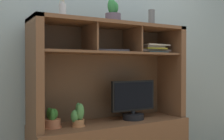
{
  "coord_description": "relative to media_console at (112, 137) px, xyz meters",
  "views": [
    {
      "loc": [
        -1.13,
        -2.02,
        1.09
      ],
      "look_at": [
        0.0,
        0.0,
        1.05
      ],
      "focal_mm": 42.1,
      "sensor_mm": 36.0,
      "label": 1
    }
  ],
  "objects": [
    {
      "name": "diffuser_bottle",
      "position": [
        -0.46,
        -0.03,
        1.07
      ],
      "size": [
        0.06,
        0.06,
        0.31
      ],
      "color": "#B4AFB1",
      "rests_on": "media_console"
    },
    {
      "name": "tv_monitor",
      "position": [
        0.21,
        -0.03,
        0.3
      ],
      "size": [
        0.45,
        0.2,
        0.36
      ],
      "color": "black",
      "rests_on": "media_console"
    },
    {
      "name": "potted_orchid",
      "position": [
        -0.34,
        -0.05,
        0.23
      ],
      "size": [
        0.12,
        0.11,
        0.19
      ],
      "color": "#B67342",
      "rests_on": "media_console"
    },
    {
      "name": "potted_succulent",
      "position": [
        -0.0,
        -0.02,
        1.1
      ],
      "size": [
        0.16,
        0.16,
        0.21
      ],
      "color": "#544451",
      "rests_on": "media_console"
    },
    {
      "name": "magazine_stack_centre",
      "position": [
        0.0,
        0.05,
        0.77
      ],
      "size": [
        0.35,
        0.23,
        0.02
      ],
      "color": "slate",
      "rests_on": "media_console"
    },
    {
      "name": "magazine_stack_left",
      "position": [
        0.46,
        0.02,
        0.8
      ],
      "size": [
        0.35,
        0.26,
        0.08
      ],
      "color": "#27383C",
      "rests_on": "media_console"
    },
    {
      "name": "ceramic_vase",
      "position": [
        0.46,
        0.02,
        1.1
      ],
      "size": [
        0.07,
        0.07,
        0.17
      ],
      "color": "#595758",
      "rests_on": "media_console"
    },
    {
      "name": "media_console",
      "position": [
        0.0,
        0.0,
        0.0
      ],
      "size": [
        1.41,
        0.48,
        1.46
      ],
      "color": "brown",
      "rests_on": "ground"
    },
    {
      "name": "potted_fern",
      "position": [
        -0.54,
        0.02,
        0.2
      ],
      "size": [
        0.15,
        0.15,
        0.15
      ],
      "color": "#B96844",
      "rests_on": "media_console"
    },
    {
      "name": "back_wall",
      "position": [
        0.0,
        0.25,
        0.95
      ],
      "size": [
        6.0,
        0.02,
        2.8
      ],
      "primitive_type": "cube",
      "color": "gray",
      "rests_on": "ground"
    }
  ]
}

